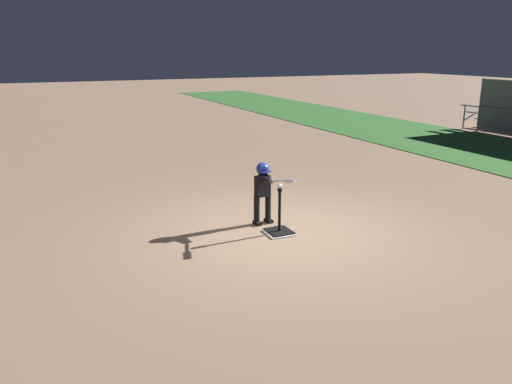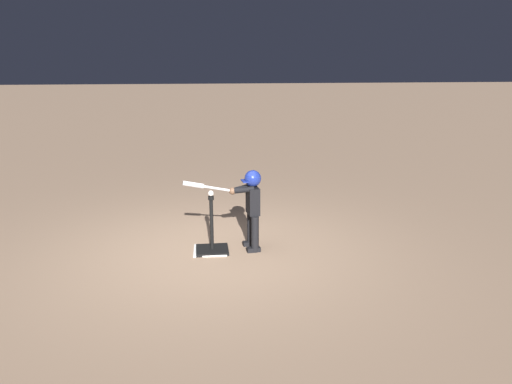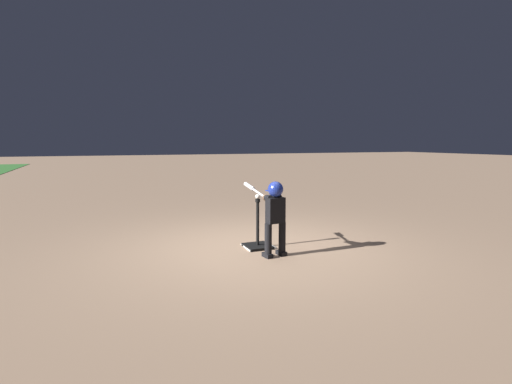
# 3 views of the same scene
# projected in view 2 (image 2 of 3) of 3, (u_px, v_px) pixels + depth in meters

# --- Properties ---
(ground_plane) EXTENTS (90.00, 90.00, 0.00)m
(ground_plane) POSITION_uv_depth(u_px,v_px,m) (212.00, 253.00, 6.65)
(ground_plane) COLOR #93755B
(home_plate) EXTENTS (0.45, 0.45, 0.02)m
(home_plate) POSITION_uv_depth(u_px,v_px,m) (210.00, 250.00, 6.71)
(home_plate) COLOR white
(home_plate) RESTS_ON ground_plane
(batting_tee) EXTENTS (0.43, 0.39, 0.77)m
(batting_tee) POSITION_uv_depth(u_px,v_px,m) (212.00, 244.00, 6.67)
(batting_tee) COLOR black
(batting_tee) RESTS_ON ground_plane
(batter_child) EXTENTS (1.03, 0.35, 1.09)m
(batter_child) POSITION_uv_depth(u_px,v_px,m) (250.00, 200.00, 6.61)
(batter_child) COLOR black
(batter_child) RESTS_ON ground_plane
(baseball) EXTENTS (0.07, 0.07, 0.07)m
(baseball) POSITION_uv_depth(u_px,v_px,m) (211.00, 193.00, 6.49)
(baseball) COLOR white
(baseball) RESTS_ON batting_tee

